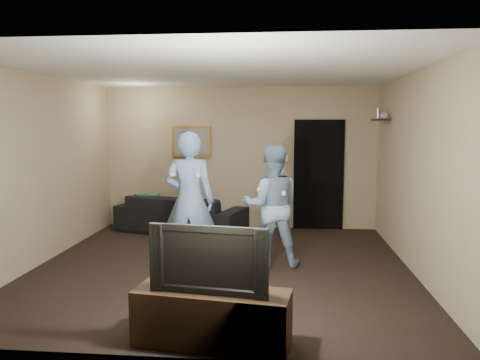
# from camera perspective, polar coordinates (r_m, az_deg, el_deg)

# --- Properties ---
(ground) EXTENTS (5.00, 5.00, 0.00)m
(ground) POSITION_cam_1_polar(r_m,az_deg,el_deg) (6.44, -2.19, -10.51)
(ground) COLOR black
(ground) RESTS_ON ground
(ceiling) EXTENTS (5.00, 5.00, 0.04)m
(ceiling) POSITION_cam_1_polar(r_m,az_deg,el_deg) (6.19, -2.30, 13.14)
(ceiling) COLOR silver
(ceiling) RESTS_ON wall_back
(wall_back) EXTENTS (5.00, 0.04, 2.60)m
(wall_back) POSITION_cam_1_polar(r_m,az_deg,el_deg) (8.66, -0.05, 2.72)
(wall_back) COLOR tan
(wall_back) RESTS_ON ground
(wall_front) EXTENTS (5.00, 0.04, 2.60)m
(wall_front) POSITION_cam_1_polar(r_m,az_deg,el_deg) (3.74, -7.34, -2.76)
(wall_front) COLOR tan
(wall_front) RESTS_ON ground
(wall_left) EXTENTS (0.04, 5.00, 2.60)m
(wall_left) POSITION_cam_1_polar(r_m,az_deg,el_deg) (6.97, -23.09, 1.18)
(wall_left) COLOR tan
(wall_left) RESTS_ON ground
(wall_right) EXTENTS (0.04, 5.00, 2.60)m
(wall_right) POSITION_cam_1_polar(r_m,az_deg,el_deg) (6.35, 20.71, 0.79)
(wall_right) COLOR tan
(wall_right) RESTS_ON ground
(sofa) EXTENTS (2.44, 1.51, 0.67)m
(sofa) POSITION_cam_1_polar(r_m,az_deg,el_deg) (8.44, -7.21, -4.06)
(sofa) COLOR black
(sofa) RESTS_ON ground
(throw_pillow) EXTENTS (0.40, 0.17, 0.39)m
(throw_pillow) POSITION_cam_1_polar(r_m,az_deg,el_deg) (8.56, -11.09, -2.98)
(throw_pillow) COLOR #1A4E3E
(throw_pillow) RESTS_ON sofa
(painting_frame) EXTENTS (0.72, 0.05, 0.57)m
(painting_frame) POSITION_cam_1_polar(r_m,az_deg,el_deg) (8.75, -5.97, 4.70)
(painting_frame) COLOR olive
(painting_frame) RESTS_ON wall_back
(painting_canvas) EXTENTS (0.62, 0.01, 0.47)m
(painting_canvas) POSITION_cam_1_polar(r_m,az_deg,el_deg) (8.72, -6.00, 4.69)
(painting_canvas) COLOR slate
(painting_canvas) RESTS_ON painting_frame
(doorway) EXTENTS (0.90, 0.06, 2.00)m
(doorway) POSITION_cam_1_polar(r_m,az_deg,el_deg) (8.64, 9.55, 0.62)
(doorway) COLOR black
(doorway) RESTS_ON ground
(light_switch) EXTENTS (0.08, 0.02, 0.12)m
(light_switch) POSITION_cam_1_polar(r_m,az_deg,el_deg) (8.59, 5.59, 2.66)
(light_switch) COLOR silver
(light_switch) RESTS_ON wall_back
(wall_shelf) EXTENTS (0.20, 0.60, 0.03)m
(wall_shelf) POSITION_cam_1_polar(r_m,az_deg,el_deg) (8.05, 16.78, 7.04)
(wall_shelf) COLOR black
(wall_shelf) RESTS_ON wall_right
(shelf_vase) EXTENTS (0.13, 0.13, 0.13)m
(shelf_vase) POSITION_cam_1_polar(r_m,az_deg,el_deg) (7.81, 17.16, 7.65)
(shelf_vase) COLOR #A1A1A6
(shelf_vase) RESTS_ON wall_shelf
(shelf_figurine) EXTENTS (0.06, 0.06, 0.18)m
(shelf_figurine) POSITION_cam_1_polar(r_m,az_deg,el_deg) (8.27, 16.50, 7.77)
(shelf_figurine) COLOR silver
(shelf_figurine) RESTS_ON wall_shelf
(tv_console) EXTENTS (1.40, 0.62, 0.48)m
(tv_console) POSITION_cam_1_polar(r_m,az_deg,el_deg) (4.24, -3.45, -16.37)
(tv_console) COLOR black
(tv_console) RESTS_ON ground
(television) EXTENTS (1.04, 0.28, 0.59)m
(television) POSITION_cam_1_polar(r_m,az_deg,el_deg) (4.06, -3.50, -9.38)
(television) COLOR black
(television) RESTS_ON tv_console
(wii_player_left) EXTENTS (0.68, 0.52, 1.83)m
(wii_player_left) POSITION_cam_1_polar(r_m,az_deg,el_deg) (6.23, -6.17, -2.49)
(wii_player_left) COLOR #7495C9
(wii_player_left) RESTS_ON ground
(wii_player_right) EXTENTS (0.84, 0.68, 1.64)m
(wii_player_right) POSITION_cam_1_polar(r_m,az_deg,el_deg) (6.34, 3.87, -3.16)
(wii_player_right) COLOR #829FBE
(wii_player_right) RESTS_ON ground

